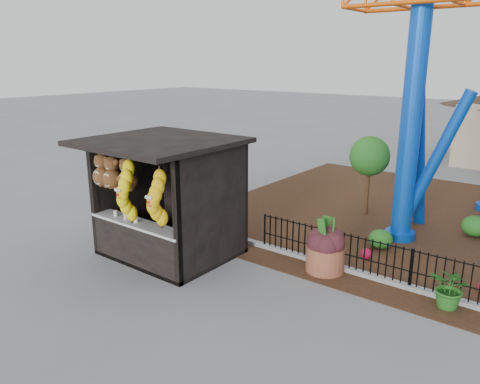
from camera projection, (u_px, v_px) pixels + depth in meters
The scene contains 6 objects.
ground at pixel (230, 304), 9.94m from camera, with size 120.00×120.00×0.00m, color slate.
curb at pixel (467, 304), 9.84m from camera, with size 18.00×0.18×0.12m, color gray.
prize_booth at pixel (160, 200), 11.96m from camera, with size 3.50×3.40×3.12m.
terracotta_planter at pixel (325, 259), 11.42m from camera, with size 0.93×0.93×0.66m, color brown.
planter_foliage at pixel (326, 234), 11.24m from camera, with size 0.70×0.70×0.64m, color #36151B.
potted_plant at pixel (451, 288), 9.67m from camera, with size 0.82×0.71×0.92m, color #224C16.
Camera 1 is at (5.64, -6.91, 5.00)m, focal length 35.00 mm.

